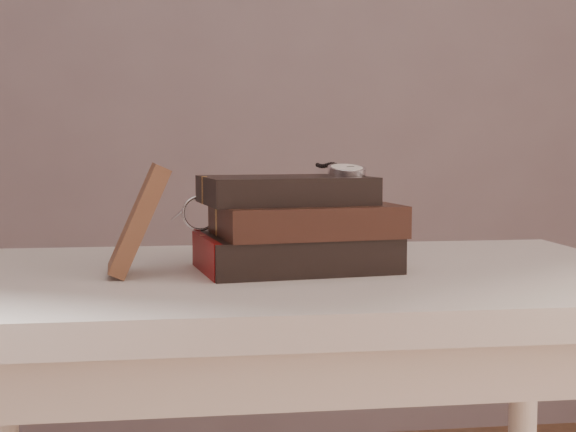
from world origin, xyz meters
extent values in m
cube|color=gray|center=(0.00, 1.75, 1.35)|extent=(3.50, 0.02, 2.70)
cube|color=beige|center=(0.00, 0.35, 0.73)|extent=(1.00, 0.60, 0.04)
cube|color=white|center=(0.00, 0.35, 0.67)|extent=(0.88, 0.49, 0.08)
cube|color=black|center=(0.00, 0.36, 0.77)|extent=(0.28, 0.21, 0.05)
cube|color=beige|center=(0.00, 0.36, 0.77)|extent=(0.27, 0.20, 0.04)
cube|color=gold|center=(-0.13, 0.37, 0.77)|extent=(0.01, 0.01, 0.05)
cube|color=maroon|center=(-0.12, 0.34, 0.77)|extent=(0.03, 0.16, 0.05)
cube|color=black|center=(0.01, 0.35, 0.82)|extent=(0.26, 0.20, 0.04)
cube|color=beige|center=(0.02, 0.35, 0.82)|extent=(0.26, 0.19, 0.03)
cube|color=gold|center=(-0.11, 0.36, 0.82)|extent=(0.01, 0.01, 0.04)
cube|color=black|center=(-0.01, 0.37, 0.86)|extent=(0.25, 0.19, 0.04)
cube|color=beige|center=(-0.01, 0.37, 0.86)|extent=(0.24, 0.17, 0.03)
cube|color=gold|center=(-0.12, 0.37, 0.86)|extent=(0.01, 0.01, 0.04)
cube|color=#4A2A1C|center=(-0.21, 0.34, 0.82)|extent=(0.09, 0.10, 0.15)
cylinder|color=silver|center=(0.07, 0.35, 0.89)|extent=(0.06, 0.06, 0.02)
cylinder|color=white|center=(0.07, 0.35, 0.89)|extent=(0.05, 0.05, 0.01)
torus|color=silver|center=(0.07, 0.35, 0.89)|extent=(0.06, 0.06, 0.01)
cylinder|color=silver|center=(0.07, 0.38, 0.89)|extent=(0.01, 0.01, 0.01)
cube|color=black|center=(0.07, 0.36, 0.89)|extent=(0.00, 0.02, 0.00)
cube|color=black|center=(0.08, 0.35, 0.89)|extent=(0.01, 0.00, 0.00)
sphere|color=black|center=(0.07, 0.39, 0.89)|extent=(0.01, 0.01, 0.01)
sphere|color=black|center=(0.07, 0.40, 0.89)|extent=(0.01, 0.01, 0.01)
sphere|color=black|center=(0.06, 0.41, 0.90)|extent=(0.01, 0.01, 0.01)
sphere|color=black|center=(0.06, 0.42, 0.90)|extent=(0.01, 0.01, 0.01)
sphere|color=black|center=(0.06, 0.43, 0.89)|extent=(0.01, 0.01, 0.01)
sphere|color=black|center=(0.06, 0.44, 0.89)|extent=(0.01, 0.01, 0.01)
sphere|color=black|center=(0.06, 0.45, 0.89)|extent=(0.01, 0.01, 0.01)
sphere|color=black|center=(0.06, 0.46, 0.89)|extent=(0.01, 0.01, 0.01)
sphere|color=black|center=(0.05, 0.47, 0.89)|extent=(0.01, 0.01, 0.01)
sphere|color=black|center=(0.05, 0.48, 0.89)|extent=(0.01, 0.01, 0.01)
torus|color=silver|center=(-0.13, 0.42, 0.82)|extent=(0.05, 0.02, 0.05)
torus|color=silver|center=(-0.07, 0.43, 0.82)|extent=(0.05, 0.02, 0.05)
cylinder|color=silver|center=(-0.10, 0.43, 0.83)|extent=(0.02, 0.01, 0.00)
cylinder|color=silver|center=(-0.16, 0.48, 0.82)|extent=(0.02, 0.12, 0.03)
cylinder|color=silver|center=(-0.06, 0.49, 0.82)|extent=(0.02, 0.12, 0.03)
camera|label=1|loc=(-0.17, -0.78, 0.93)|focal=51.64mm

